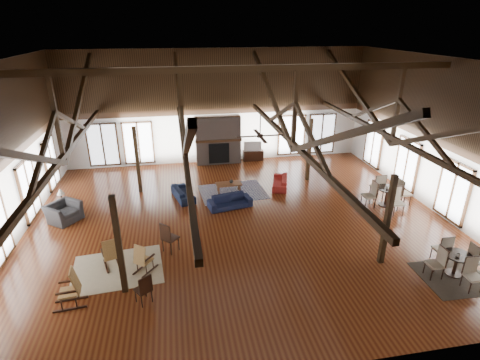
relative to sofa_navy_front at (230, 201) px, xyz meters
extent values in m
plane|color=#612F14|center=(0.21, -1.23, -0.26)|extent=(16.00, 16.00, 0.00)
cube|color=black|center=(0.21, -1.23, 5.74)|extent=(16.00, 14.00, 0.02)
cube|color=white|center=(0.21, 5.77, 2.74)|extent=(16.00, 0.02, 6.00)
cube|color=white|center=(0.21, -8.23, 2.74)|extent=(16.00, 0.02, 6.00)
cube|color=white|center=(8.21, -1.23, 2.74)|extent=(0.02, 14.00, 6.00)
cube|color=black|center=(0.21, -1.23, 5.49)|extent=(15.60, 0.18, 0.22)
cube|color=black|center=(-5.79, -1.23, 2.79)|extent=(0.16, 13.70, 0.18)
cube|color=black|center=(-5.79, -1.23, 4.14)|extent=(0.14, 0.14, 2.70)
cube|color=black|center=(-5.79, 2.27, 4.01)|extent=(0.15, 7.07, 3.12)
cube|color=black|center=(-5.79, -4.73, 4.01)|extent=(0.15, 7.07, 3.12)
cube|color=black|center=(-1.79, -1.23, 2.79)|extent=(0.16, 13.70, 0.18)
cube|color=black|center=(-1.79, -1.23, 4.14)|extent=(0.14, 0.14, 2.70)
cube|color=black|center=(-1.79, 2.27, 4.01)|extent=(0.15, 7.07, 3.12)
cube|color=black|center=(-1.79, -4.73, 4.01)|extent=(0.15, 7.07, 3.12)
cube|color=black|center=(2.21, -1.23, 2.79)|extent=(0.16, 13.70, 0.18)
cube|color=black|center=(2.21, -1.23, 4.14)|extent=(0.14, 0.14, 2.70)
cube|color=black|center=(2.21, 2.27, 4.01)|extent=(0.15, 7.07, 3.12)
cube|color=black|center=(2.21, -4.73, 4.01)|extent=(0.15, 7.07, 3.12)
cube|color=black|center=(6.21, -1.23, 2.79)|extent=(0.16, 13.70, 0.18)
cube|color=black|center=(6.21, -1.23, 4.14)|extent=(0.14, 0.14, 2.70)
cube|color=black|center=(6.21, 2.27, 4.01)|extent=(0.15, 7.07, 3.12)
cube|color=black|center=(6.21, -4.73, 4.01)|extent=(0.15, 7.07, 3.12)
cube|color=black|center=(-3.79, -4.73, 1.26)|extent=(0.16, 0.16, 3.05)
cube|color=black|center=(4.21, -4.73, 1.26)|extent=(0.16, 0.16, 3.05)
cube|color=black|center=(-3.79, 2.27, 1.26)|extent=(0.16, 0.16, 3.05)
cube|color=black|center=(4.21, 2.27, 1.26)|extent=(0.16, 0.16, 3.05)
cube|color=brown|center=(0.21, 5.45, 1.04)|extent=(2.40, 0.62, 2.60)
cube|color=black|center=(0.21, 5.13, 0.39)|extent=(1.10, 0.06, 1.10)
cube|color=black|center=(0.21, 5.17, 1.09)|extent=(2.50, 0.20, 0.12)
cylinder|color=black|center=(0.71, -2.23, 3.79)|extent=(0.04, 0.04, 0.70)
cylinder|color=black|center=(0.71, -2.23, 3.44)|extent=(0.20, 0.20, 0.10)
cube|color=black|center=(1.16, -2.23, 3.44)|extent=(0.70, 0.12, 0.02)
cube|color=black|center=(0.71, -1.78, 3.44)|extent=(0.12, 0.70, 0.02)
cube|color=black|center=(0.26, -2.23, 3.44)|extent=(0.70, 0.12, 0.02)
cube|color=black|center=(0.71, -2.68, 3.44)|extent=(0.12, 0.70, 0.02)
imported|color=black|center=(0.00, 0.00, 0.00)|extent=(1.91, 1.07, 0.53)
imported|color=black|center=(-1.90, 1.22, -0.02)|extent=(1.81, 1.06, 0.50)
imported|color=maroon|center=(2.65, 1.67, -0.02)|extent=(1.79, 1.13, 0.49)
cube|color=brown|center=(0.18, 1.50, 0.14)|extent=(1.18, 0.65, 0.06)
cube|color=brown|center=(-0.30, 1.32, -0.08)|extent=(0.06, 0.06, 0.38)
cube|color=brown|center=(-0.30, 1.69, -0.08)|extent=(0.06, 0.06, 0.38)
cube|color=brown|center=(0.66, 1.32, -0.08)|extent=(0.06, 0.06, 0.38)
cube|color=brown|center=(0.66, 1.69, -0.08)|extent=(0.06, 0.06, 0.38)
imported|color=#B2B2B2|center=(0.30, 1.53, 0.27)|extent=(0.18, 0.18, 0.19)
imported|color=#2A2A2C|center=(-6.54, 0.00, 0.10)|extent=(1.48, 1.50, 0.74)
cube|color=black|center=(-6.74, 0.70, 0.02)|extent=(0.42, 0.42, 0.56)
cylinder|color=black|center=(-6.74, 0.70, 0.46)|extent=(0.08, 0.08, 0.34)
cone|color=beige|center=(-6.74, 0.70, 0.69)|extent=(0.30, 0.30, 0.24)
cube|color=#A4793E|center=(-4.34, -3.38, 0.13)|extent=(0.56, 0.54, 0.05)
cube|color=#A4793E|center=(-4.28, -3.58, 0.43)|extent=(0.48, 0.30, 0.65)
cube|color=black|center=(-4.52, -3.44, -0.24)|extent=(0.29, 0.77, 0.05)
cube|color=black|center=(-4.16, -3.33, -0.24)|extent=(0.29, 0.77, 0.05)
cube|color=#A4793E|center=(-3.27, -3.83, 0.11)|extent=(0.59, 0.58, 0.04)
cube|color=#A4793E|center=(-3.38, -3.99, 0.40)|extent=(0.44, 0.39, 0.62)
cube|color=black|center=(-3.41, -3.72, -0.24)|extent=(0.49, 0.63, 0.04)
cube|color=black|center=(-3.12, -3.94, -0.24)|extent=(0.49, 0.63, 0.04)
cube|color=#A4793E|center=(-5.21, -5.07, 0.16)|extent=(0.51, 0.53, 0.05)
cube|color=#A4793E|center=(-4.99, -5.05, 0.50)|extent=(0.23, 0.50, 0.71)
cube|color=black|center=(-5.19, -5.27, -0.24)|extent=(0.87, 0.13, 0.05)
cube|color=black|center=(-5.23, -4.87, -0.24)|extent=(0.87, 0.13, 0.05)
cube|color=black|center=(-2.46, -2.86, 0.23)|extent=(0.65, 0.65, 0.05)
cube|color=black|center=(-2.61, -3.01, 0.53)|extent=(0.36, 0.36, 0.60)
cylinder|color=black|center=(-2.46, -2.86, -0.02)|extent=(0.04, 0.04, 0.49)
cube|color=black|center=(-3.23, -5.30, 0.16)|extent=(0.54, 0.54, 0.05)
cube|color=black|center=(-3.13, -5.45, 0.41)|extent=(0.34, 0.25, 0.51)
cylinder|color=black|center=(-3.23, -5.30, -0.05)|extent=(0.03, 0.03, 0.42)
cylinder|color=black|center=(6.10, -5.72, 0.43)|extent=(0.82, 0.82, 0.04)
cylinder|color=black|center=(6.10, -5.72, 0.09)|extent=(0.10, 0.10, 0.67)
cylinder|color=black|center=(6.10, -5.72, -0.24)|extent=(0.49, 0.49, 0.04)
cylinder|color=black|center=(6.53, -0.99, 0.51)|extent=(0.91, 0.91, 0.04)
cylinder|color=black|center=(6.53, -0.99, 0.14)|extent=(0.10, 0.10, 0.76)
cylinder|color=black|center=(6.53, -0.99, -0.24)|extent=(0.55, 0.55, 0.04)
imported|color=#B2B2B2|center=(6.01, -5.80, 0.50)|extent=(0.14, 0.14, 0.10)
imported|color=#B2B2B2|center=(6.46, -1.05, 0.58)|extent=(0.15, 0.15, 0.10)
cube|color=black|center=(2.17, 5.52, 0.01)|extent=(1.12, 0.42, 0.56)
imported|color=#B2B2B2|center=(2.13, 5.52, 0.57)|extent=(0.98, 0.22, 0.56)
cube|color=tan|center=(-4.13, -3.63, -0.26)|extent=(2.91, 2.39, 0.01)
cube|color=#191845|center=(0.36, 1.47, -0.26)|extent=(3.08, 2.40, 0.01)
cube|color=black|center=(6.01, -5.87, -0.26)|extent=(2.06, 1.88, 0.01)
camera|label=1|loc=(-2.07, -13.91, 6.92)|focal=28.00mm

